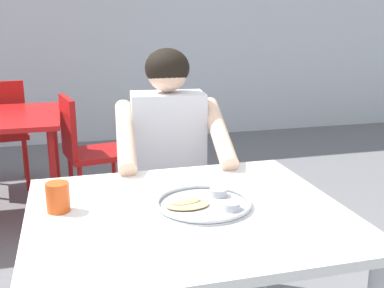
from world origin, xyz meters
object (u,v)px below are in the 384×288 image
Objects in this scene: thali_tray at (204,203)px; drinking_cup at (58,196)px; chair_foreground at (165,185)px; diner_foreground at (171,157)px; table_foreground at (187,232)px; chair_red_right at (86,147)px.

drinking_cup is (-0.46, 0.08, 0.04)m from thali_tray.
diner_foreground is (-0.02, -0.22, 0.22)m from chair_foreground.
diner_foreground is (0.49, 0.56, -0.07)m from drinking_cup.
table_foreground is 1.20× the size of chair_red_right.
chair_red_right is (0.15, 1.68, -0.29)m from drinking_cup.
table_foreground is at bearing -97.86° from diner_foreground.
chair_foreground is (0.51, 0.78, -0.28)m from drinking_cup.
thali_tray is 0.89m from chair_foreground.
chair_red_right is at bearing 107.09° from diner_foreground.
table_foreground is at bearing -96.96° from chair_foreground.
diner_foreground is at bearing 82.14° from table_foreground.
thali_tray is 0.26× the size of diner_foreground.
table_foreground is 0.43m from drinking_cup.
chair_red_right is (-0.36, 0.90, -0.01)m from chair_foreground.
drinking_cup reaches higher than table_foreground.
chair_foreground is at bearing 56.82° from drinking_cup.
thali_tray is 0.36× the size of chair_foreground.
thali_tray is 0.64m from diner_foreground.
drinking_cup reaches higher than thali_tray.
chair_red_right reaches higher than thali_tray.
thali_tray is at bearing -10.09° from drinking_cup.
table_foreground is 0.84× the size of diner_foreground.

